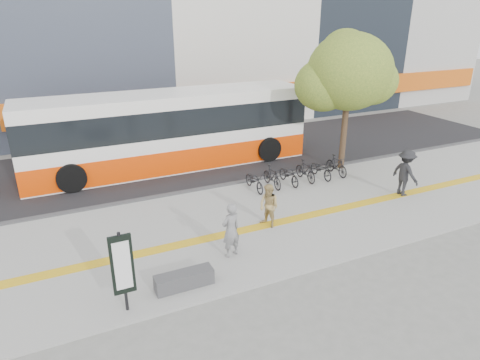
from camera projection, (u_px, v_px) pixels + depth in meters
name	position (u px, v px, depth m)	size (l,w,h in m)	color
ground	(250.00, 247.00, 13.55)	(120.00, 120.00, 0.00)	slate
sidewalk	(231.00, 226.00, 14.80)	(40.00, 7.00, 0.08)	gray
tactile_strip	(237.00, 232.00, 14.36)	(40.00, 0.45, 0.01)	gold
street	(171.00, 163.00, 21.11)	(40.00, 8.00, 0.06)	black
curb	(198.00, 190.00, 17.73)	(40.00, 0.25, 0.14)	#3A3A3D
bench	(184.00, 280.00, 11.41)	(1.60, 0.45, 0.45)	#3A3A3D
signboard	(122.00, 266.00, 10.13)	(0.55, 0.10, 2.20)	black
street_tree	(347.00, 73.00, 18.76)	(4.40, 3.80, 6.31)	#352518
bus	(170.00, 132.00, 20.02)	(13.32, 3.16, 3.55)	white
bicycle_row	(297.00, 173.00, 18.40)	(4.70, 1.58, 0.92)	black
seated_woman	(231.00, 230.00, 12.66)	(0.64, 0.42, 1.75)	black
pedestrian_tan	(269.00, 206.00, 14.47)	(0.75, 0.58, 1.54)	tan
pedestrian_dark	(405.00, 173.00, 16.93)	(1.24, 0.71, 1.92)	black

